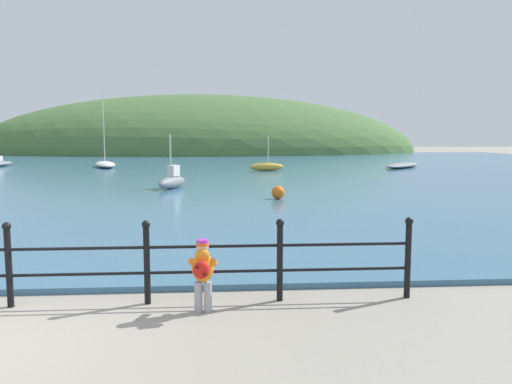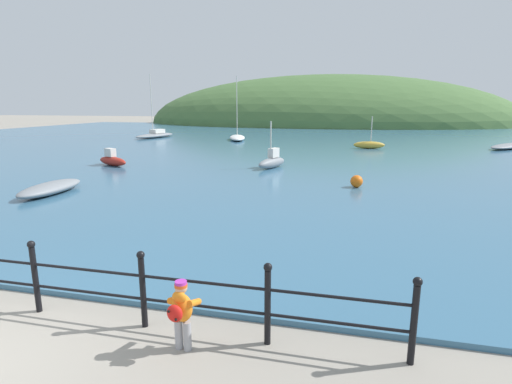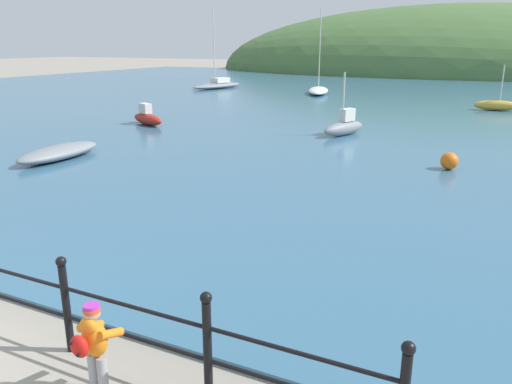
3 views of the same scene
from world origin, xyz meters
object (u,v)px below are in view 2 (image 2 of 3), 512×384
boat_blue_hull (155,135)px  boat_twin_mast (369,145)px  child_in_coat (181,309)px  boat_far_left (510,146)px  mooring_buoy (357,181)px  boat_red_dinghy (272,161)px  boat_far_right (112,160)px  boat_mid_harbor (51,188)px  boat_white_sailboat (237,137)px

boat_blue_hull → boat_twin_mast: boat_blue_hull is taller
child_in_coat → boat_far_left: bearing=64.8°
child_in_coat → mooring_buoy: bearing=78.3°
boat_far_left → mooring_buoy: mooring_buoy is taller
boat_blue_hull → boat_red_dinghy: bearing=-46.9°
boat_far_right → boat_blue_hull: bearing=110.6°
child_in_coat → boat_blue_hull: boat_blue_hull is taller
boat_far_right → boat_red_dinghy: 8.50m
child_in_coat → boat_far_right: bearing=126.0°
boat_far_left → boat_twin_mast: boat_twin_mast is taller
boat_far_left → boat_twin_mast: size_ratio=2.07×
boat_twin_mast → boat_mid_harbor: size_ratio=0.75×
boat_far_right → boat_red_dinghy: boat_red_dinghy is taller
boat_blue_hull → boat_white_sailboat: bearing=-4.1°
boat_red_dinghy → mooring_buoy: size_ratio=4.90×
boat_twin_mast → mooring_buoy: boat_twin_mast is taller
boat_mid_harbor → boat_red_dinghy: bearing=49.5°
boat_far_right → boat_far_left: bearing=31.2°
boat_far_right → boat_mid_harbor: bearing=-75.1°
boat_far_right → mooring_buoy: boat_far_right is taller
child_in_coat → boat_red_dinghy: (-1.85, 15.36, -0.17)m
boat_far_left → boat_mid_harbor: size_ratio=1.56×
boat_white_sailboat → boat_mid_harbor: (-0.36, -23.06, -0.03)m
child_in_coat → boat_blue_hull: 35.38m
mooring_buoy → boat_mid_harbor: bearing=-160.8°
boat_blue_hull → boat_mid_harbor: 25.03m
boat_twin_mast → boat_white_sailboat: (-11.44, 4.66, -0.04)m
child_in_coat → boat_mid_harbor: 11.38m
boat_far_right → boat_white_sailboat: (2.11, 16.45, -0.05)m
child_in_coat → boat_far_right: 17.49m
boat_mid_harbor → mooring_buoy: bearing=19.2°
boat_red_dinghy → mooring_buoy: 5.81m
child_in_coat → mooring_buoy: size_ratio=2.08×
boat_far_left → boat_red_dinghy: 20.10m
boat_twin_mast → boat_blue_hull: bearing=165.2°
child_in_coat → boat_red_dinghy: bearing=96.9°
boat_mid_harbor → mooring_buoy: size_ratio=6.42×
boat_far_right → boat_twin_mast: 17.97m
child_in_coat → boat_twin_mast: boat_twin_mast is taller
boat_red_dinghy → child_in_coat: bearing=-83.1°
boat_blue_hull → boat_red_dinghy: boat_blue_hull is taller
boat_white_sailboat → boat_twin_mast: bearing=-22.2°
child_in_coat → boat_far_right: size_ratio=0.44×
boat_red_dinghy → boat_twin_mast: boat_red_dinghy is taller
boat_mid_harbor → boat_white_sailboat: bearing=89.1°
boat_far_left → boat_far_right: boat_far_right is taller
boat_far_left → boat_far_right: bearing=-148.8°
boat_far_left → boat_white_sailboat: size_ratio=0.85×
child_in_coat → boat_white_sailboat: (-8.15, 30.61, -0.27)m
boat_blue_hull → boat_mid_harbor: (8.15, -23.66, -0.07)m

